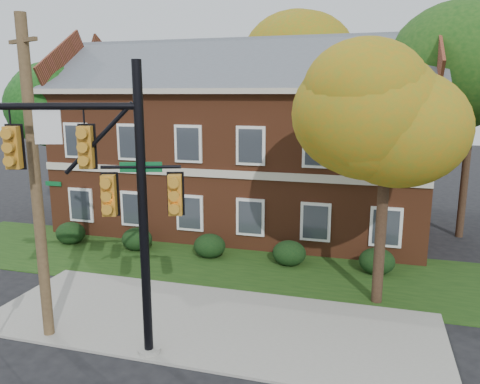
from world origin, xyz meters
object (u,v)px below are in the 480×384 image
(apartment_building, at_px, (242,133))
(hedge_far_right, at_px, (377,261))
(hedge_center, at_px, (210,246))
(hedge_right, at_px, (289,253))
(traffic_signal, at_px, (86,181))
(utility_pole, at_px, (36,183))
(tree_near_right, at_px, (397,105))
(hedge_left, at_px, (137,239))
(tree_far_rear, at_px, (294,65))
(hedge_far_left, at_px, (71,233))
(tree_left_rear, at_px, (66,100))

(apartment_building, xyz_separation_m, hedge_far_right, (7.00, -5.25, -4.46))
(hedge_center, height_order, hedge_right, same)
(hedge_center, xyz_separation_m, traffic_signal, (-0.34, -8.23, 4.32))
(hedge_center, height_order, utility_pole, utility_pole)
(hedge_far_right, distance_m, utility_pole, 12.73)
(tree_near_right, relative_size, utility_pole, 0.95)
(hedge_left, distance_m, hedge_far_right, 10.50)
(hedge_far_right, bearing_deg, hedge_right, 180.00)
(apartment_building, height_order, hedge_far_right, apartment_building)
(tree_far_rear, xyz_separation_m, utility_pole, (-3.63, -20.79, -4.25))
(traffic_signal, bearing_deg, tree_far_rear, 67.65)
(hedge_far_left, distance_m, tree_left_rear, 7.90)
(hedge_far_right, xyz_separation_m, utility_pole, (-9.29, -7.70, 4.06))
(hedge_center, relative_size, hedge_far_right, 1.00)
(hedge_far_right, bearing_deg, apartment_building, 143.11)
(utility_pole, bearing_deg, apartment_building, 104.43)
(tree_near_right, bearing_deg, utility_pole, -152.90)
(hedge_far_left, height_order, utility_pole, utility_pole)
(hedge_far_right, bearing_deg, hedge_center, 180.00)
(tree_far_rear, distance_m, traffic_signal, 21.76)
(tree_near_right, bearing_deg, tree_far_rear, 110.27)
(apartment_building, height_order, traffic_signal, apartment_building)
(apartment_building, height_order, tree_left_rear, apartment_building)
(hedge_left, height_order, traffic_signal, traffic_signal)
(tree_far_rear, bearing_deg, hedge_left, -110.29)
(hedge_far_left, bearing_deg, traffic_signal, -51.02)
(hedge_far_left, relative_size, hedge_right, 1.00)
(tree_left_rear, bearing_deg, hedge_center, -23.04)
(hedge_right, distance_m, hedge_far_right, 3.50)
(hedge_center, distance_m, tree_near_right, 9.90)
(hedge_right, bearing_deg, hedge_center, 180.00)
(hedge_far_right, relative_size, tree_near_right, 0.16)
(apartment_building, distance_m, utility_pole, 13.16)
(tree_left_rear, distance_m, tree_far_rear, 14.40)
(tree_near_right, height_order, utility_pole, utility_pole)
(tree_near_right, relative_size, traffic_signal, 1.10)
(apartment_building, distance_m, tree_left_rear, 9.94)
(tree_left_rear, relative_size, traffic_signal, 1.14)
(apartment_building, bearing_deg, traffic_signal, -91.43)
(hedge_left, bearing_deg, hedge_far_right, 0.00)
(hedge_far_left, height_order, hedge_far_right, same)
(hedge_left, xyz_separation_m, tree_far_rear, (4.84, 13.09, 8.32))
(hedge_left, bearing_deg, tree_left_rear, 146.41)
(apartment_building, relative_size, hedge_far_left, 13.43)
(utility_pole, bearing_deg, tree_near_right, 51.53)
(hedge_center, bearing_deg, tree_far_rear, 84.15)
(hedge_center, xyz_separation_m, tree_far_rear, (1.34, 13.09, 8.32))
(hedge_right, bearing_deg, apartment_building, 123.67)
(hedge_far_left, distance_m, tree_far_rear, 17.61)
(hedge_far_left, xyz_separation_m, tree_left_rear, (-2.73, 4.14, 6.16))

